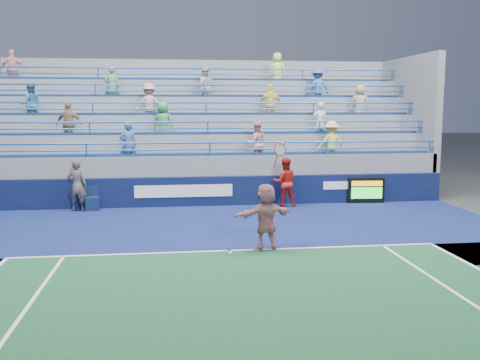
{
  "coord_description": "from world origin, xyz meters",
  "views": [
    {
      "loc": [
        -1.43,
        -13.23,
        3.66
      ],
      "look_at": [
        0.6,
        2.5,
        1.5
      ],
      "focal_mm": 40.0,
      "sensor_mm": 36.0,
      "label": 1
    }
  ],
  "objects": [
    {
      "name": "serve_speed_board",
      "position": [
        5.97,
        6.24,
        0.49
      ],
      "size": [
        1.41,
        0.25,
        0.97
      ],
      "color": "black",
      "rests_on": "ground"
    },
    {
      "name": "bleacher_stand",
      "position": [
        0.0,
        10.27,
        1.55
      ],
      "size": [
        18.0,
        5.6,
        6.13
      ],
      "color": "slate",
      "rests_on": "ground"
    },
    {
      "name": "ground",
      "position": [
        0.0,
        0.0,
        0.0
      ],
      "size": [
        120.0,
        120.0,
        0.0
      ],
      "primitive_type": "plane",
      "color": "#333538"
    },
    {
      "name": "ball_girl",
      "position": [
        2.72,
        5.97,
        0.91
      ],
      "size": [
        0.94,
        0.76,
        1.82
      ],
      "primitive_type": "imported",
      "rotation": [
        0.0,
        0.0,
        3.05
      ],
      "color": "#A61B13",
      "rests_on": "ground"
    },
    {
      "name": "sponsor_wall",
      "position": [
        0.0,
        6.5,
        0.55
      ],
      "size": [
        18.0,
        0.32,
        1.1
      ],
      "color": "#091032",
      "rests_on": "ground"
    },
    {
      "name": "line_judge",
      "position": [
        -4.76,
        5.99,
        0.93
      ],
      "size": [
        0.74,
        0.54,
        1.86
      ],
      "primitive_type": "imported",
      "rotation": [
        0.0,
        0.0,
        2.99
      ],
      "color": "#141D37",
      "rests_on": "ground"
    },
    {
      "name": "tennis_player",
      "position": [
        0.95,
        0.02,
        0.87
      ],
      "size": [
        1.69,
        0.99,
        2.79
      ],
      "color": "silver",
      "rests_on": "ground"
    },
    {
      "name": "judge_chair",
      "position": [
        -4.28,
        6.11,
        0.28
      ],
      "size": [
        0.58,
        0.58,
        0.87
      ],
      "color": "#0C1A39",
      "rests_on": "ground"
    }
  ]
}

